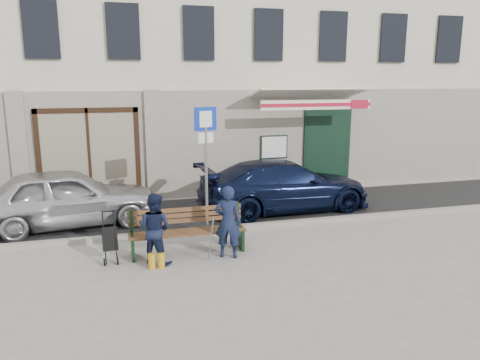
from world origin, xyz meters
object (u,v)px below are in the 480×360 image
object	(u,v)px
parking_sign	(206,148)
woman	(155,229)
stroller	(110,240)
man	(228,222)
car_silver	(66,197)
car_navy	(285,185)
bench	(185,232)

from	to	relation	value
parking_sign	woman	xyz separation A→B (m)	(-1.37, -1.77, -1.27)
woman	stroller	distance (m)	0.94
man	woman	world-z (taller)	man
woman	parking_sign	bearing A→B (deg)	-93.27
car_silver	man	distance (m)	4.45
car_silver	woman	xyz separation A→B (m)	(1.86, -2.92, -0.02)
man	car_navy	bearing A→B (deg)	-105.27
car_navy	woman	distance (m)	4.75
car_navy	woman	size ratio (longest dim) A/B	3.36
man	woman	distance (m)	1.45
man	stroller	xyz separation A→B (m)	(-2.30, 0.37, -0.30)
parking_sign	stroller	world-z (taller)	parking_sign
woman	car_silver	bearing A→B (deg)	-23.03
man	woman	xyz separation A→B (m)	(-1.45, 0.05, -0.04)
car_navy	stroller	bearing A→B (deg)	116.07
car_silver	stroller	world-z (taller)	car_silver
car_silver	man	xyz separation A→B (m)	(3.31, -2.98, 0.02)
parking_sign	car_silver	bearing A→B (deg)	148.38
car_silver	parking_sign	bearing A→B (deg)	-117.48
car_navy	man	distance (m)	3.76
car_silver	car_navy	distance (m)	5.62
woman	man	bearing A→B (deg)	-147.58
car_navy	parking_sign	distance (m)	2.94
parking_sign	stroller	xyz separation A→B (m)	(-2.22, -1.46, -1.53)
car_silver	man	world-z (taller)	man
car_navy	bench	bearing A→B (deg)	125.70
man	woman	bearing A→B (deg)	20.51
stroller	parking_sign	bearing A→B (deg)	28.00
woman	car_navy	bearing A→B (deg)	-107.71
parking_sign	stroller	size ratio (longest dim) A/B	2.89
parking_sign	car_navy	bearing A→B (deg)	13.53
car_navy	parking_sign	xyz separation A→B (m)	(-2.38, -1.14, 1.29)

